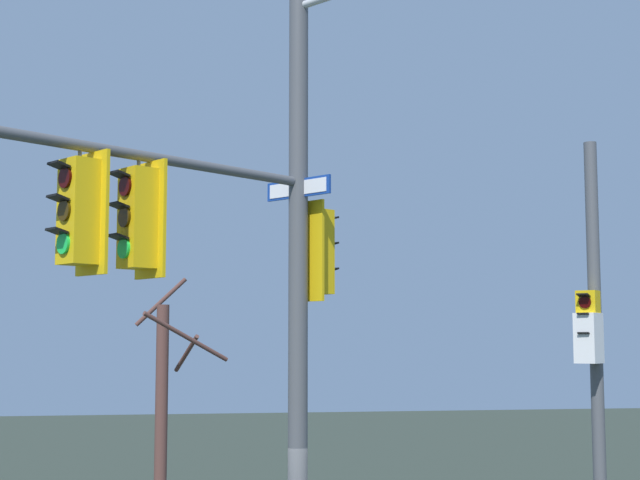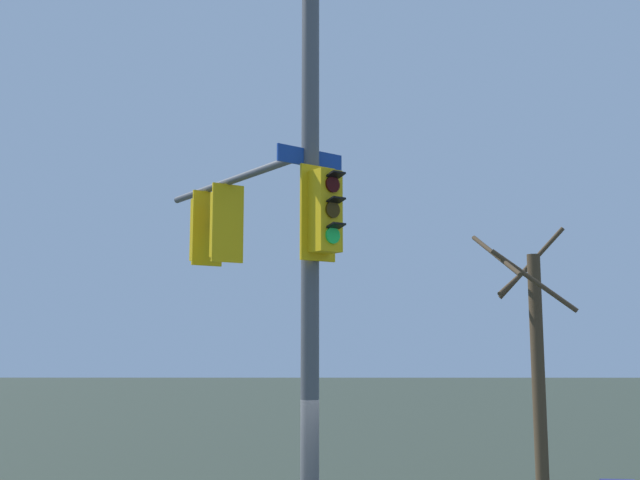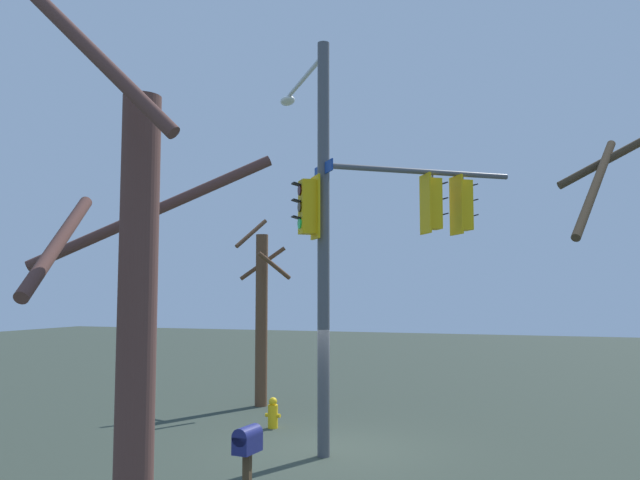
# 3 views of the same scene
# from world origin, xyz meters

# --- Properties ---
(ground_plane) EXTENTS (80.00, 80.00, 0.00)m
(ground_plane) POSITION_xyz_m (0.00, 0.00, 0.00)
(ground_plane) COLOR #2F392F
(main_signal_pole_assembly) EXTENTS (5.65, 3.25, 8.46)m
(main_signal_pole_assembly) POSITION_xyz_m (-0.55, -0.14, 4.94)
(main_signal_pole_assembly) COLOR #4C4F54
(main_signal_pole_assembly) RESTS_ON ground
(fire_hydrant) EXTENTS (0.38, 0.24, 0.73)m
(fire_hydrant) POSITION_xyz_m (2.07, -1.63, 0.34)
(fire_hydrant) COLOR yellow
(fire_hydrant) RESTS_ON ground
(mailbox) EXTENTS (0.28, 0.46, 1.41)m
(mailbox) POSITION_xyz_m (-0.29, 4.66, 1.11)
(mailbox) COLOR #4C3823
(mailbox) RESTS_ON ground
(bare_tree_behind_pole) EXTENTS (1.75, 1.76, 5.50)m
(bare_tree_behind_pole) POSITION_xyz_m (3.62, -4.33, 2.66)
(bare_tree_behind_pole) COLOR brown
(bare_tree_behind_pole) RESTS_ON ground
(bare_tree_across_street) EXTENTS (1.97, 2.12, 5.21)m
(bare_tree_across_street) POSITION_xyz_m (-1.54, 9.05, 2.50)
(bare_tree_across_street) COLOR brown
(bare_tree_across_street) RESTS_ON ground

